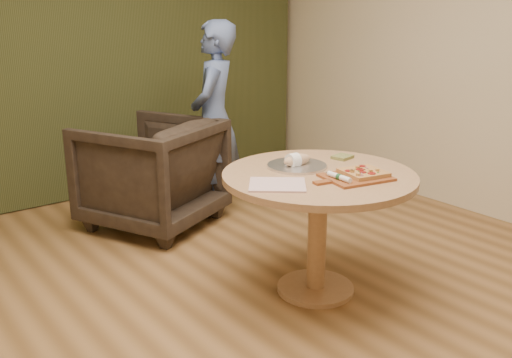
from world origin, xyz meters
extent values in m
cube|color=olive|center=(0.00, 0.00, -0.01)|extent=(5.00, 6.00, 0.02)
cube|color=beige|center=(0.00, 3.01, 1.40)|extent=(5.00, 0.02, 2.80)
cube|color=#2B3116|center=(0.00, 2.90, 1.40)|extent=(4.80, 0.14, 2.78)
cylinder|color=tan|center=(0.48, 0.28, 0.01)|extent=(0.47, 0.47, 0.03)
cylinder|color=tan|center=(0.48, 0.28, 0.35)|extent=(0.11, 0.11, 0.68)
cylinder|color=tan|center=(0.48, 0.28, 0.73)|extent=(1.12, 1.12, 0.04)
cube|color=brown|center=(0.57, 0.07, 0.76)|extent=(0.40, 0.34, 0.01)
cube|color=brown|center=(0.35, 0.12, 0.76)|extent=(0.11, 0.07, 0.01)
cube|color=#BB8849|center=(0.62, 0.07, 0.78)|extent=(0.26, 0.26, 0.02)
cylinder|color=maroon|center=(0.62, 0.09, 0.79)|extent=(0.05, 0.05, 0.00)
cylinder|color=maroon|center=(0.55, 0.11, 0.79)|extent=(0.04, 0.04, 0.00)
cylinder|color=maroon|center=(0.68, 0.14, 0.79)|extent=(0.04, 0.04, 0.00)
cylinder|color=maroon|center=(0.59, 0.05, 0.79)|extent=(0.04, 0.04, 0.00)
cylinder|color=maroon|center=(0.61, 0.00, 0.79)|extent=(0.04, 0.04, 0.00)
cube|color=tan|center=(0.54, 0.09, 0.79)|extent=(0.03, 0.03, 0.01)
cube|color=tan|center=(0.67, 0.01, 0.79)|extent=(0.02, 0.02, 0.01)
cube|color=tan|center=(0.55, 0.09, 0.79)|extent=(0.02, 0.02, 0.01)
cube|color=tan|center=(0.63, 0.03, 0.79)|extent=(0.02, 0.02, 0.01)
cube|color=tan|center=(0.63, 0.12, 0.79)|extent=(0.03, 0.03, 0.01)
cube|color=tan|center=(0.52, 0.02, 0.79)|extent=(0.03, 0.03, 0.01)
cube|color=#2E6721|center=(0.60, 0.11, 0.79)|extent=(0.01, 0.01, 0.00)
cube|color=#2E6721|center=(0.60, 0.02, 0.79)|extent=(0.01, 0.01, 0.00)
cube|color=#2E6721|center=(0.59, 0.07, 0.79)|extent=(0.01, 0.01, 0.00)
cube|color=#2E6721|center=(0.65, -0.01, 0.79)|extent=(0.01, 0.01, 0.00)
cube|color=#2E6721|center=(0.60, 0.10, 0.79)|extent=(0.01, 0.01, 0.00)
cube|color=#2E6721|center=(0.61, 0.11, 0.79)|extent=(0.01, 0.01, 0.00)
cube|color=#2E6721|center=(0.70, 0.03, 0.79)|extent=(0.01, 0.01, 0.00)
cube|color=#2E6721|center=(0.64, 0.08, 0.79)|extent=(0.01, 0.01, 0.00)
cube|color=#955470|center=(0.63, 0.10, 0.79)|extent=(0.03, 0.01, 0.00)
cube|color=#955470|center=(0.56, 0.03, 0.79)|extent=(0.03, 0.03, 0.00)
cube|color=#955470|center=(0.57, 0.12, 0.79)|extent=(0.03, 0.01, 0.00)
cube|color=#955470|center=(0.53, 0.01, 0.79)|extent=(0.03, 0.02, 0.00)
cube|color=#955470|center=(0.67, 0.10, 0.79)|extent=(0.01, 0.03, 0.00)
cylinder|color=white|center=(0.44, 0.08, 0.78)|extent=(0.04, 0.17, 0.03)
cylinder|color=#194C26|center=(0.44, 0.08, 0.78)|extent=(0.04, 0.03, 0.03)
cube|color=silver|center=(0.45, 0.18, 0.78)|extent=(0.02, 0.04, 0.00)
cube|color=white|center=(0.13, 0.24, 0.76)|extent=(0.39, 0.38, 0.01)
cylinder|color=silver|center=(0.46, 0.45, 0.75)|extent=(0.35, 0.35, 0.01)
cylinder|color=silver|center=(0.46, 0.45, 0.76)|extent=(0.36, 0.36, 0.02)
ellipsoid|color=tan|center=(0.46, 0.45, 0.79)|extent=(0.19, 0.08, 0.07)
cylinder|color=white|center=(0.43, 0.45, 0.79)|extent=(0.06, 0.09, 0.09)
cube|color=brown|center=(0.82, 0.42, 0.76)|extent=(0.14, 0.12, 0.02)
imported|color=black|center=(0.22, 1.88, 0.47)|extent=(1.18, 1.15, 0.93)
imported|color=#4E6293|center=(0.80, 1.86, 0.79)|extent=(0.68, 0.67, 1.57)
camera|label=1|loc=(-1.72, -2.00, 1.68)|focal=40.00mm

